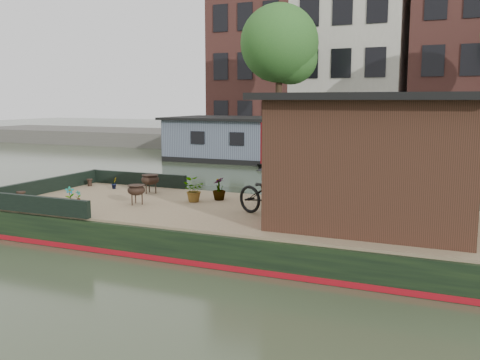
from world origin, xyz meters
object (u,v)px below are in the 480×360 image
at_px(brazier_rear, 150,184).
at_px(dinghy, 288,164).
at_px(bicycle, 270,195).
at_px(brazier_front, 136,195).
at_px(potted_plant_a, 70,195).
at_px(cabin, 378,158).

xyz_separation_m(brazier_rear, dinghy, (0.19, 10.17, -0.60)).
distance_m(bicycle, brazier_front, 3.18).
relative_size(potted_plant_a, dinghy, 0.14).
distance_m(bicycle, brazier_rear, 3.93).
xyz_separation_m(cabin, brazier_rear, (-5.67, 0.99, -0.99)).
height_order(bicycle, potted_plant_a, bicycle).
bearing_deg(bicycle, cabin, -56.98).
distance_m(potted_plant_a, brazier_front, 1.50).
bearing_deg(cabin, potted_plant_a, -172.15).
xyz_separation_m(potted_plant_a, brazier_front, (1.39, 0.55, 0.02)).
bearing_deg(brazier_rear, bicycle, -20.41).
bearing_deg(brazier_rear, cabin, -9.95).
bearing_deg(potted_plant_a, bicycle, 6.59).
relative_size(brazier_front, dinghy, 0.16).
relative_size(cabin, bicycle, 2.37).
bearing_deg(dinghy, brazier_front, -161.26).
relative_size(bicycle, potted_plant_a, 4.30).
bearing_deg(dinghy, cabin, -136.72).
xyz_separation_m(potted_plant_a, brazier_rear, (0.88, 1.90, 0.04)).
distance_m(brazier_front, brazier_rear, 1.44).
relative_size(cabin, brazier_rear, 8.54).
xyz_separation_m(cabin, brazier_front, (-5.16, -0.35, -1.01)).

